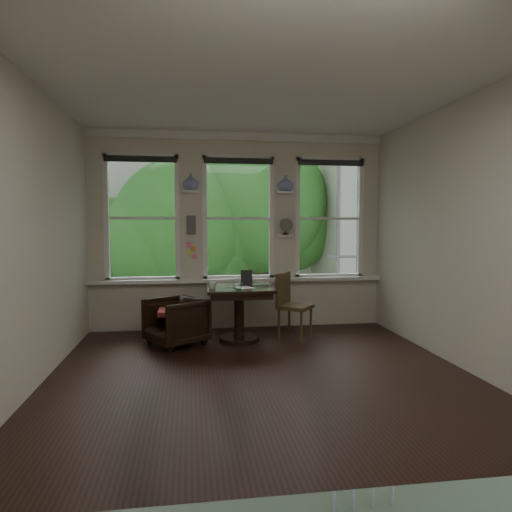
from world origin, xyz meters
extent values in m
plane|color=black|center=(0.00, 0.00, 0.00)|extent=(4.50, 4.50, 0.00)
plane|color=silver|center=(0.00, 0.00, 3.00)|extent=(4.50, 4.50, 0.00)
plane|color=beige|center=(0.00, 2.25, 1.50)|extent=(4.50, 0.00, 4.50)
plane|color=beige|center=(0.00, -2.25, 1.50)|extent=(4.50, 0.00, 4.50)
plane|color=beige|center=(-2.25, 0.00, 1.50)|extent=(0.00, 4.50, 4.50)
plane|color=beige|center=(2.25, 0.00, 1.50)|extent=(0.00, 4.50, 4.50)
cube|color=white|center=(-0.72, 2.15, 2.10)|extent=(0.26, 0.16, 0.03)
cube|color=white|center=(0.72, 2.15, 2.10)|extent=(0.26, 0.16, 0.03)
cube|color=#59544F|center=(-0.72, 2.18, 1.60)|extent=(0.14, 0.06, 0.28)
imported|color=silver|center=(-0.72, 2.15, 2.24)|extent=(0.24, 0.24, 0.25)
imported|color=silver|center=(0.72, 2.15, 2.24)|extent=(0.24, 0.24, 0.25)
imported|color=black|center=(-0.94, 1.28, 0.31)|extent=(0.95, 0.94, 0.63)
cube|color=maroon|center=(-0.94, 1.28, 0.45)|extent=(0.45, 0.45, 0.06)
imported|color=black|center=(0.25, 1.41, 0.76)|extent=(0.31, 0.21, 0.02)
imported|color=white|center=(-0.45, 1.25, 0.80)|extent=(0.12, 0.12, 0.09)
imported|color=white|center=(-0.13, 1.09, 0.80)|extent=(0.14, 0.14, 0.10)
cube|color=black|center=(0.03, 1.47, 0.86)|extent=(0.16, 0.08, 0.22)
cube|color=silver|center=(-0.04, 1.32, 0.75)|extent=(0.32, 0.36, 0.00)
camera|label=1|loc=(-0.74, -4.80, 1.61)|focal=32.00mm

